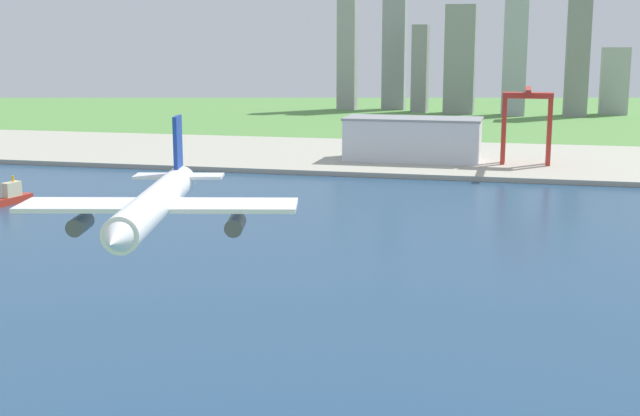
{
  "coord_description": "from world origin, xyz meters",
  "views": [
    {
      "loc": [
        20.36,
        26.88,
        62.89
      ],
      "look_at": [
        -18.42,
        187.38,
        30.79
      ],
      "focal_mm": 47.66,
      "sensor_mm": 36.0,
      "label": 1
    }
  ],
  "objects_px": {
    "airplane_landing": "(155,205)",
    "port_crane_red": "(527,109)",
    "tugboat_small": "(10,196)",
    "warehouse_main": "(413,139)"
  },
  "relations": [
    {
      "from": "port_crane_red",
      "to": "warehouse_main",
      "type": "relative_size",
      "value": 0.57
    },
    {
      "from": "airplane_landing",
      "to": "warehouse_main",
      "type": "height_order",
      "value": "airplane_landing"
    },
    {
      "from": "port_crane_red",
      "to": "warehouse_main",
      "type": "bearing_deg",
      "value": 176.22
    },
    {
      "from": "airplane_landing",
      "to": "port_crane_red",
      "type": "bearing_deg",
      "value": 83.59
    },
    {
      "from": "airplane_landing",
      "to": "tugboat_small",
      "type": "relative_size",
      "value": 1.63
    },
    {
      "from": "port_crane_red",
      "to": "warehouse_main",
      "type": "xyz_separation_m",
      "value": [
        -57.83,
        3.82,
        -16.83
      ]
    },
    {
      "from": "warehouse_main",
      "to": "tugboat_small",
      "type": "bearing_deg",
      "value": -133.02
    },
    {
      "from": "port_crane_red",
      "to": "airplane_landing",
      "type": "bearing_deg",
      "value": -96.41
    },
    {
      "from": "airplane_landing",
      "to": "port_crane_red",
      "type": "xyz_separation_m",
      "value": [
        39.87,
        354.92,
        -15.03
      ]
    },
    {
      "from": "tugboat_small",
      "to": "warehouse_main",
      "type": "xyz_separation_m",
      "value": [
        140.23,
        150.26,
        10.39
      ]
    }
  ]
}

